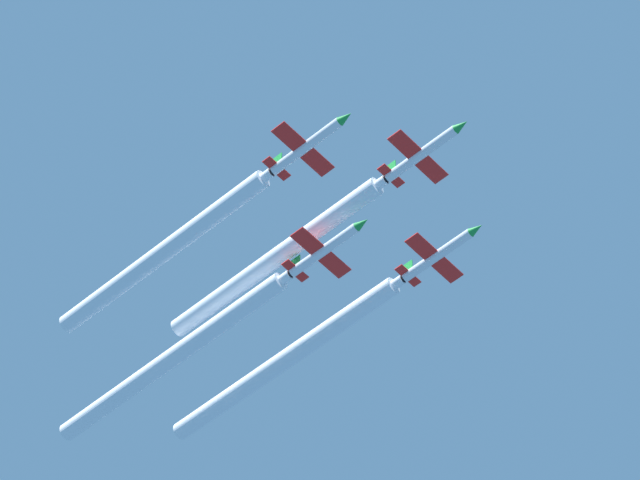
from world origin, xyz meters
name	(u,v)px	position (x,y,z in m)	size (l,w,h in m)	color
jet_lead	(424,152)	(0.53, 7.56, 165.06)	(7.75, 11.28, 2.71)	silver
jet_left_wingman	(440,254)	(-10.19, 0.70, 163.94)	(7.75, 11.28, 2.71)	silver
jet_right_wingman	(309,145)	(10.00, 0.04, 163.61)	(7.75, 11.28, 2.71)	silver
jet_slot	(326,249)	(-0.39, -6.86, 162.05)	(7.75, 11.28, 2.71)	silver
smoke_trail_lead	(278,256)	(0.53, -13.00, 165.03)	(2.06, 30.74, 2.06)	white
smoke_trail_left_wingman	(288,358)	(-10.19, -21.51, 163.91)	(2.06, 34.06, 2.06)	white
smoke_trail_right_wingman	(166,251)	(10.00, -20.63, 163.59)	(2.06, 30.96, 2.06)	white
smoke_trail_slot	(174,356)	(-0.39, -29.47, 162.02)	(2.06, 34.85, 2.06)	white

